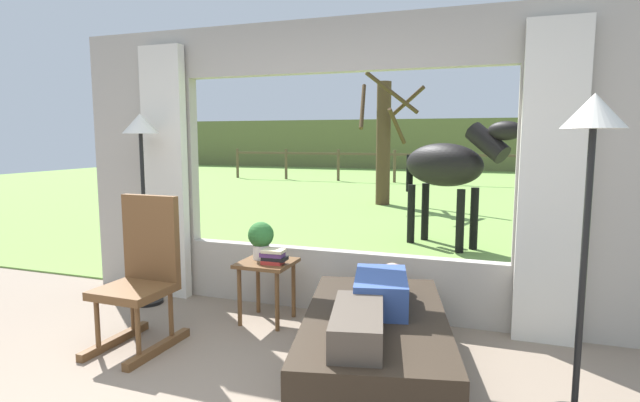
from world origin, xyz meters
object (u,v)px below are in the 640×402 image
reclining_person (374,301)px  book_stack (273,257)px  horse (448,166)px  rocking_chair (143,273)px  floor_lamp_right (591,160)px  recliner_sofa (375,344)px  floor_lamp_left (141,151)px  potted_plant (261,238)px  pasture_tree (384,139)px  side_table (267,272)px

reclining_person → book_stack: 1.20m
horse → reclining_person: bearing=30.1°
rocking_chair → floor_lamp_right: 3.05m
recliner_sofa → floor_lamp_left: 2.74m
rocking_chair → horse: horse is taller
potted_plant → floor_lamp_left: size_ratio=0.18×
recliner_sofa → potted_plant: potted_plant is taller
rocking_chair → recliner_sofa: bearing=3.3°
recliner_sofa → book_stack: 1.23m
floor_lamp_right → horse: 4.35m
potted_plant → horse: 3.59m
reclining_person → rocking_chair: 1.76m
rocking_chair → pasture_tree: size_ratio=0.38×
rocking_chair → horse: 4.56m
side_table → potted_plant: 0.29m
horse → side_table: bearing=12.3°
reclining_person → rocking_chair: (-1.76, -0.01, 0.02)m
reclining_person → floor_lamp_left: (-2.35, 0.76, 0.90)m
recliner_sofa → rocking_chair: bearing=169.5°
pasture_tree → reclining_person: bearing=-77.9°
floor_lamp_left → horse: bearing=54.4°
side_table → floor_lamp_right: (2.25, -0.80, 1.01)m
recliner_sofa → side_table: (-1.09, 0.67, 0.21)m
book_stack → potted_plant: bearing=145.2°
potted_plant → horse: (1.22, 3.35, 0.45)m
side_table → potted_plant: bearing=143.1°
reclining_person → side_table: size_ratio=2.75×
potted_plant → floor_lamp_right: (2.33, -0.86, 0.73)m
rocking_chair → book_stack: bearing=42.7°
book_stack → horse: (1.05, 3.46, 0.57)m
floor_lamp_right → rocking_chair: bearing=178.7°
floor_lamp_left → side_table: bearing=-2.1°
horse → pasture_tree: 4.50m
potted_plant → book_stack: (0.17, -0.12, -0.12)m
reclining_person → floor_lamp_right: size_ratio=0.80×
recliner_sofa → book_stack: bearing=136.2°
recliner_sofa → pasture_tree: bearing=89.6°
side_table → book_stack: (0.09, -0.06, 0.15)m
potted_plant → floor_lamp_left: 1.39m
reclining_person → book_stack: bearing=134.2°
recliner_sofa → floor_lamp_right: 1.68m
book_stack → pasture_tree: 7.67m
potted_plant → floor_lamp_right: 2.59m
potted_plant → floor_lamp_right: floor_lamp_right is taller
book_stack → floor_lamp_right: (2.16, -0.74, 0.85)m
rocking_chair → floor_lamp_right: (2.92, -0.07, 0.89)m
recliner_sofa → floor_lamp_right: floor_lamp_right is taller
rocking_chair → side_table: rocking_chair is taller
pasture_tree → floor_lamp_left: bearing=-94.6°
book_stack → pasture_tree: pasture_tree is taller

